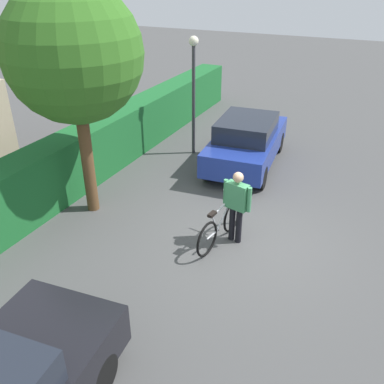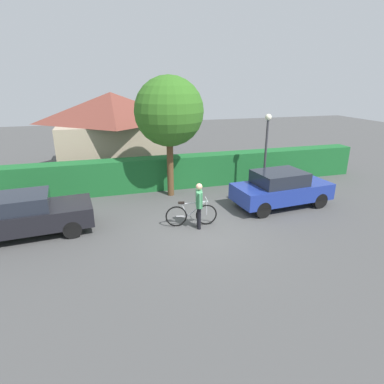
{
  "view_description": "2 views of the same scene",
  "coord_description": "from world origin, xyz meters",
  "px_view_note": "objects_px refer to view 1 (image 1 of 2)",
  "views": [
    {
      "loc": [
        -7.21,
        -2.12,
        5.21
      ],
      "look_at": [
        -0.58,
        0.99,
        1.22
      ],
      "focal_mm": 38.95,
      "sensor_mm": 36.0,
      "label": 1
    },
    {
      "loc": [
        -3.18,
        -9.51,
        4.9
      ],
      "look_at": [
        -0.1,
        1.14,
        1.0
      ],
      "focal_mm": 30.09,
      "sensor_mm": 36.0,
      "label": 2
    }
  ],
  "objects_px": {
    "street_lamp": "(194,79)",
    "tree_kerbside": "(74,54)",
    "person_rider": "(237,202)",
    "bicycle": "(220,226)",
    "parked_car_far": "(247,141)"
  },
  "relations": [
    {
      "from": "street_lamp",
      "to": "tree_kerbside",
      "type": "height_order",
      "value": "tree_kerbside"
    },
    {
      "from": "person_rider",
      "to": "tree_kerbside",
      "type": "xyz_separation_m",
      "value": [
        -0.2,
        3.57,
        2.68
      ]
    },
    {
      "from": "bicycle",
      "to": "street_lamp",
      "type": "bearing_deg",
      "value": 31.63
    },
    {
      "from": "bicycle",
      "to": "tree_kerbside",
      "type": "distance_m",
      "value": 4.61
    },
    {
      "from": "street_lamp",
      "to": "tree_kerbside",
      "type": "relative_size",
      "value": 0.69
    },
    {
      "from": "bicycle",
      "to": "street_lamp",
      "type": "xyz_separation_m",
      "value": [
        4.15,
        2.55,
        1.92
      ]
    },
    {
      "from": "street_lamp",
      "to": "bicycle",
      "type": "bearing_deg",
      "value": -148.37
    },
    {
      "from": "bicycle",
      "to": "person_rider",
      "type": "relative_size",
      "value": 1.12
    },
    {
      "from": "tree_kerbside",
      "to": "bicycle",
      "type": "bearing_deg",
      "value": -89.83
    },
    {
      "from": "tree_kerbside",
      "to": "parked_car_far",
      "type": "bearing_deg",
      "value": -32.5
    },
    {
      "from": "parked_car_far",
      "to": "street_lamp",
      "type": "xyz_separation_m",
      "value": [
        0.18,
        1.78,
        1.57
      ]
    },
    {
      "from": "person_rider",
      "to": "street_lamp",
      "type": "xyz_separation_m",
      "value": [
        3.95,
        2.82,
        1.38
      ]
    },
    {
      "from": "person_rider",
      "to": "parked_car_far",
      "type": "bearing_deg",
      "value": 15.43
    },
    {
      "from": "parked_car_far",
      "to": "person_rider",
      "type": "bearing_deg",
      "value": -164.57
    },
    {
      "from": "bicycle",
      "to": "person_rider",
      "type": "bearing_deg",
      "value": -54.5
    }
  ]
}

